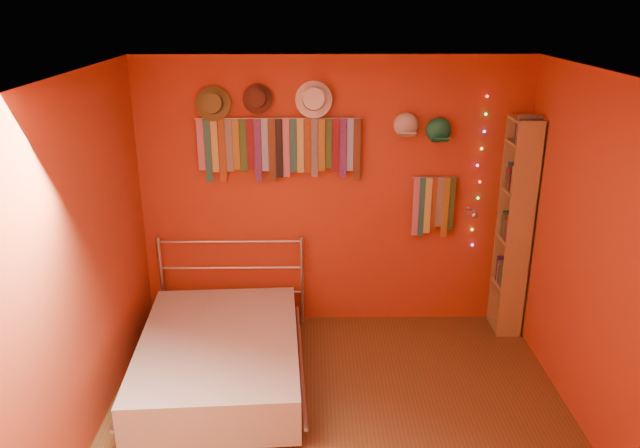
{
  "coord_description": "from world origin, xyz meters",
  "views": [
    {
      "loc": [
        -0.2,
        -3.67,
        2.94
      ],
      "look_at": [
        -0.13,
        0.9,
        1.28
      ],
      "focal_mm": 35.0,
      "sensor_mm": 36.0,
      "label": 1
    }
  ],
  "objects_px": {
    "tie_rack": "(279,146)",
    "bookshelf": "(519,227)",
    "reading_lamp": "(473,214)",
    "bed": "(220,357)"
  },
  "relations": [
    {
      "from": "tie_rack",
      "to": "bed",
      "type": "distance_m",
      "value": 1.86
    },
    {
      "from": "tie_rack",
      "to": "bookshelf",
      "type": "height_order",
      "value": "bookshelf"
    },
    {
      "from": "reading_lamp",
      "to": "bed",
      "type": "distance_m",
      "value": 2.51
    },
    {
      "from": "bookshelf",
      "to": "reading_lamp",
      "type": "bearing_deg",
      "value": 179.61
    },
    {
      "from": "tie_rack",
      "to": "bed",
      "type": "bearing_deg",
      "value": -115.69
    },
    {
      "from": "tie_rack",
      "to": "bookshelf",
      "type": "relative_size",
      "value": 0.72
    },
    {
      "from": "tie_rack",
      "to": "bookshelf",
      "type": "bearing_deg",
      "value": -4.14
    },
    {
      "from": "bookshelf",
      "to": "bed",
      "type": "bearing_deg",
      "value": -162.61
    },
    {
      "from": "reading_lamp",
      "to": "bookshelf",
      "type": "distance_m",
      "value": 0.44
    },
    {
      "from": "reading_lamp",
      "to": "bed",
      "type": "xyz_separation_m",
      "value": [
        -2.19,
        -0.82,
        -0.93
      ]
    }
  ]
}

